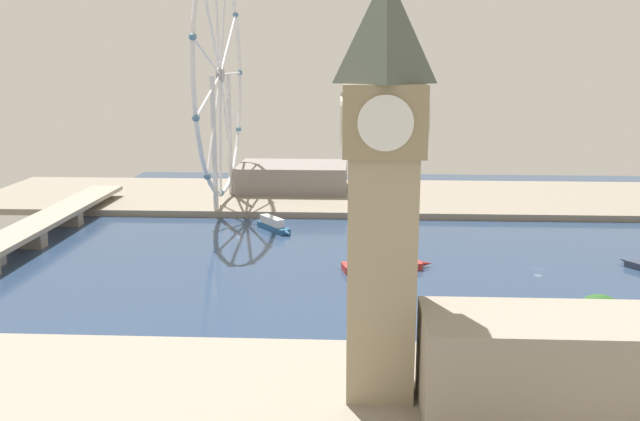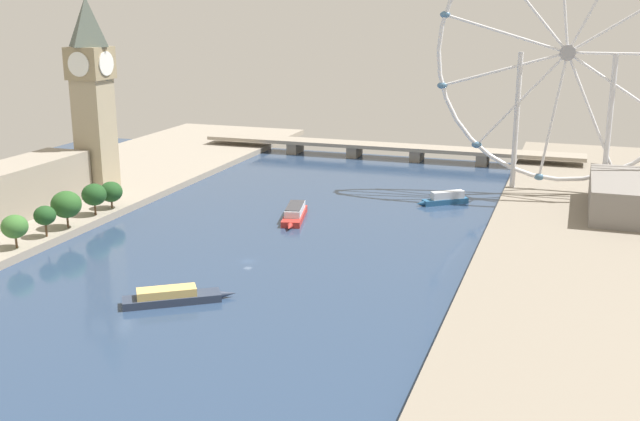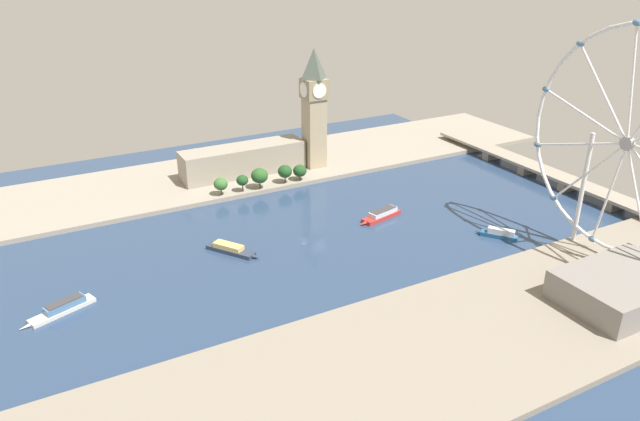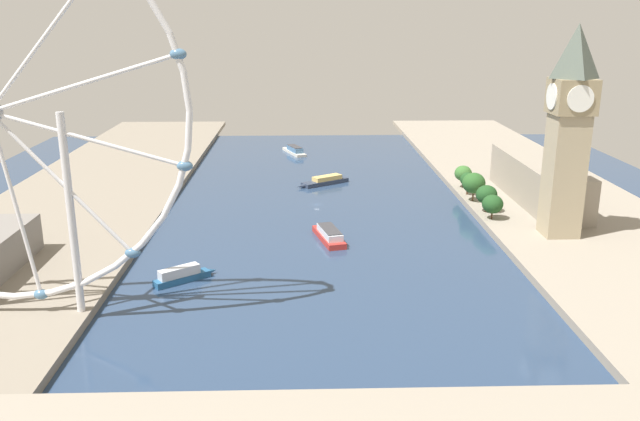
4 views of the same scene
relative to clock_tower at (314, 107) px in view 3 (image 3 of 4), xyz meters
name	(u,v)px [view 3 (image 3 of 4)]	position (x,y,z in m)	size (l,w,h in m)	color
ground_plane	(304,240)	(100.37, -59.96, -47.80)	(408.01, 408.01, 0.00)	navy
riverbank_left	(230,173)	(-18.64, -59.96, -46.30)	(90.00, 520.00, 3.00)	gray
riverbank_right	(435,352)	(219.37, -59.96, -46.30)	(90.00, 520.00, 3.00)	gray
clock_tower	(314,107)	(0.00, 0.00, 0.00)	(17.08, 17.08, 86.21)	tan
parliament_block	(243,160)	(-9.15, -52.75, -34.42)	(22.00, 89.50, 20.74)	gray
tree_row_embankment	(264,176)	(21.97, -49.91, -36.55)	(11.86, 67.26, 14.34)	#513823
ferris_wheel	(627,145)	(197.36, 70.58, 16.64)	(117.50, 3.20, 120.27)	silver
riverside_hall	(623,288)	(231.52, 39.04, -37.79)	(40.72, 58.31, 14.01)	gray
river_bridge	(548,173)	(100.37, 134.40, -41.69)	(220.01, 15.92, 8.02)	gray
tour_boat_0	(499,234)	(151.14, 40.34, -45.35)	(21.68, 17.40, 5.73)	#235684
tour_boat_1	(381,215)	(96.65, -4.35, -45.41)	(13.71, 32.83, 5.61)	#B22D28
tour_boat_2	(231,249)	(94.81, -102.03, -45.84)	(30.38, 22.57, 4.76)	#2D384C
tour_boat_3	(63,308)	(112.77, -190.93, -45.57)	(16.97, 34.66, 5.42)	beige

